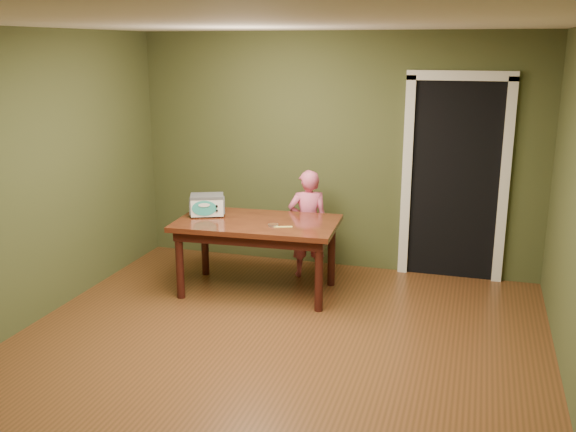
{
  "coord_description": "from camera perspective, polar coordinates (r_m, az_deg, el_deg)",
  "views": [
    {
      "loc": [
        1.52,
        -4.37,
        2.45
      ],
      "look_at": [
        -0.09,
        1.0,
        0.95
      ],
      "focal_mm": 40.0,
      "sensor_mm": 36.0,
      "label": 1
    }
  ],
  "objects": [
    {
      "name": "baking_pan",
      "position": [
        6.21,
        -1.32,
        -0.81
      ],
      "size": [
        0.1,
        0.1,
        0.02
      ],
      "color": "silver",
      "rests_on": "dining_table"
    },
    {
      "name": "toy_oven",
      "position": [
        6.62,
        -7.2,
        1.04
      ],
      "size": [
        0.41,
        0.35,
        0.22
      ],
      "rotation": [
        0.0,
        0.0,
        0.4
      ],
      "color": "#4C4F54",
      "rests_on": "dining_table"
    },
    {
      "name": "spatula",
      "position": [
        6.17,
        -0.45,
        -0.97
      ],
      "size": [
        0.18,
        0.08,
        0.01
      ],
      "primitive_type": "cube",
      "rotation": [
        0.0,
        0.0,
        0.34
      ],
      "color": "#F6EB6B",
      "rests_on": "dining_table"
    },
    {
      "name": "doorway",
      "position": [
        7.29,
        14.7,
        3.46
      ],
      "size": [
        1.1,
        0.66,
        2.25
      ],
      "color": "black",
      "rests_on": "ground"
    },
    {
      "name": "dining_table",
      "position": [
        6.44,
        -2.75,
        -1.28
      ],
      "size": [
        1.65,
        0.99,
        0.75
      ],
      "rotation": [
        0.0,
        0.0,
        0.06
      ],
      "color": "#3A160D",
      "rests_on": "floor"
    },
    {
      "name": "room_shell",
      "position": [
        4.69,
        -2.45,
        5.84
      ],
      "size": [
        4.52,
        5.02,
        2.61
      ],
      "color": "#414826",
      "rests_on": "ground"
    },
    {
      "name": "floor",
      "position": [
        5.24,
        -2.23,
        -12.93
      ],
      "size": [
        5.0,
        5.0,
        0.0
      ],
      "primitive_type": "plane",
      "color": "brown",
      "rests_on": "ground"
    },
    {
      "name": "child",
      "position": [
        6.9,
        1.78,
        -0.68
      ],
      "size": [
        0.5,
        0.42,
        1.18
      ],
      "primitive_type": "imported",
      "rotation": [
        0.0,
        0.0,
        3.51
      ],
      "color": "#E05C85",
      "rests_on": "floor"
    }
  ]
}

